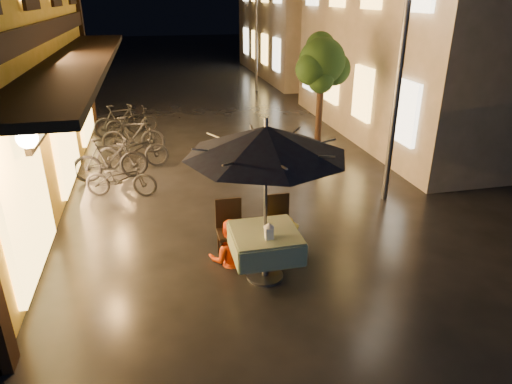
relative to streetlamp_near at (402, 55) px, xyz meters
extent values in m
plane|color=black|center=(-3.00, -2.00, -2.92)|extent=(90.00, 90.00, 0.00)
cube|color=black|center=(-6.47, 2.00, 0.38)|extent=(0.12, 11.00, 0.35)
cube|color=black|center=(-5.90, 2.00, -0.17)|extent=(1.20, 10.50, 0.12)
cube|color=#FFC256|center=(-6.44, -1.50, -1.52)|extent=(0.10, 2.20, 2.40)
cube|color=#FFC256|center=(-6.44, 2.00, -1.52)|extent=(0.10, 2.20, 2.40)
cube|color=#FFC256|center=(-6.44, 5.50, -1.52)|extent=(0.10, 2.20, 2.40)
cube|color=#BDAA99|center=(4.50, 4.50, 0.33)|extent=(7.00, 9.00, 6.50)
cube|color=#FFC256|center=(0.95, 1.20, -1.42)|extent=(0.10, 1.00, 1.40)
cube|color=#FFC256|center=(0.95, 3.40, -1.42)|extent=(0.10, 1.00, 1.40)
cube|color=#FFC256|center=(0.95, 5.60, -1.42)|extent=(0.10, 1.00, 1.40)
cube|color=#FFC256|center=(0.95, 7.80, -1.42)|extent=(0.10, 1.00, 1.40)
cube|color=#BDAA99|center=(4.50, 16.00, 0.58)|extent=(7.00, 10.00, 7.00)
cube|color=#FFC256|center=(0.95, 12.20, -1.42)|extent=(0.10, 1.00, 1.40)
cube|color=#FFC256|center=(0.95, 14.40, -1.42)|extent=(0.10, 1.00, 1.40)
cube|color=#FFC256|center=(0.95, 16.60, -1.42)|extent=(0.10, 1.00, 1.40)
cube|color=#FFC256|center=(0.95, 18.80, -1.42)|extent=(0.10, 1.00, 1.40)
cylinder|color=black|center=(-0.60, 2.50, -1.82)|extent=(0.16, 0.16, 2.20)
sphere|color=black|center=(-0.60, 2.50, -0.42)|extent=(1.10, 1.10, 1.10)
sphere|color=black|center=(-0.25, 2.60, -0.62)|extent=(0.80, 0.80, 0.80)
sphere|color=black|center=(-0.90, 2.35, -0.57)|extent=(0.76, 0.76, 0.76)
sphere|color=black|center=(-0.55, 2.80, -0.12)|extent=(0.70, 0.70, 0.70)
sphere|color=black|center=(-0.70, 2.25, -0.82)|extent=(0.60, 0.60, 0.60)
cylinder|color=#59595E|center=(0.00, 0.00, -0.92)|extent=(0.12, 0.12, 4.00)
cylinder|color=#59595E|center=(0.00, 12.00, -0.92)|extent=(0.12, 0.12, 4.00)
cylinder|color=#59595E|center=(-3.15, -2.25, -2.56)|extent=(0.10, 0.10, 0.72)
cylinder|color=#59595E|center=(-3.15, -2.25, -2.90)|extent=(0.56, 0.56, 0.04)
cube|color=#346036|center=(-3.15, -2.25, -2.17)|extent=(0.95, 0.95, 0.06)
cube|color=#346036|center=(-2.67, -2.25, -2.33)|extent=(0.04, 0.95, 0.33)
cube|color=#346036|center=(-3.62, -2.25, -2.33)|extent=(0.04, 0.95, 0.33)
cube|color=#346036|center=(-3.15, -1.78, -2.33)|extent=(0.95, 0.04, 0.33)
cube|color=#346036|center=(-3.15, -2.73, -2.33)|extent=(0.95, 0.04, 0.33)
cylinder|color=#59595E|center=(-3.15, -2.25, -1.77)|extent=(0.05, 0.05, 2.30)
cone|color=black|center=(-3.15, -2.25, -0.77)|extent=(2.27, 2.27, 0.41)
cylinder|color=#59595E|center=(-3.15, -2.25, -0.52)|extent=(0.06, 0.06, 0.12)
cube|color=black|center=(-3.55, -1.60, -2.47)|extent=(0.42, 0.42, 0.05)
cube|color=black|center=(-3.55, -1.41, -2.22)|extent=(0.42, 0.04, 0.55)
cylinder|color=black|center=(-3.73, -1.78, -2.70)|extent=(0.04, 0.04, 0.43)
cylinder|color=black|center=(-3.37, -1.78, -2.70)|extent=(0.04, 0.04, 0.43)
cylinder|color=black|center=(-3.73, -1.42, -2.70)|extent=(0.04, 0.04, 0.43)
cylinder|color=black|center=(-3.37, -1.42, -2.70)|extent=(0.04, 0.04, 0.43)
cube|color=black|center=(-2.75, -1.60, -2.47)|extent=(0.42, 0.42, 0.05)
cube|color=black|center=(-2.75, -1.41, -2.22)|extent=(0.42, 0.04, 0.55)
cylinder|color=black|center=(-2.93, -1.78, -2.70)|extent=(0.04, 0.04, 0.43)
cylinder|color=black|center=(-2.57, -1.78, -2.70)|extent=(0.04, 0.04, 0.43)
cylinder|color=black|center=(-2.93, -1.42, -2.70)|extent=(0.04, 0.04, 0.43)
cylinder|color=black|center=(-2.57, -1.42, -2.70)|extent=(0.04, 0.04, 0.43)
cube|color=white|center=(-3.15, -2.47, -2.05)|extent=(0.11, 0.11, 0.18)
cube|color=#FFD88C|center=(-3.15, -2.47, -2.06)|extent=(0.07, 0.07, 0.12)
cone|color=white|center=(-3.15, -2.47, -1.92)|extent=(0.16, 0.16, 0.07)
imported|color=#EC420A|center=(-3.58, -1.69, -2.21)|extent=(0.79, 0.67, 1.42)
imported|color=yellow|center=(-2.72, -1.74, -2.23)|extent=(0.94, 0.60, 1.38)
imported|color=black|center=(-5.37, 1.38, -2.52)|extent=(1.59, 0.88, 0.79)
imported|color=black|center=(-5.63, 2.38, -2.42)|extent=(1.70, 0.62, 1.00)
imported|color=black|center=(-5.16, 3.08, -2.46)|extent=(1.74, 0.66, 0.91)
imported|color=black|center=(-5.16, 4.24, -2.42)|extent=(1.70, 0.63, 1.00)
imported|color=black|center=(-5.24, 6.05, -2.50)|extent=(1.67, 0.93, 0.83)
imported|color=black|center=(-5.57, 6.04, -2.44)|extent=(1.64, 0.92, 0.95)
camera|label=1|loc=(-4.58, -7.92, 1.03)|focal=32.00mm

